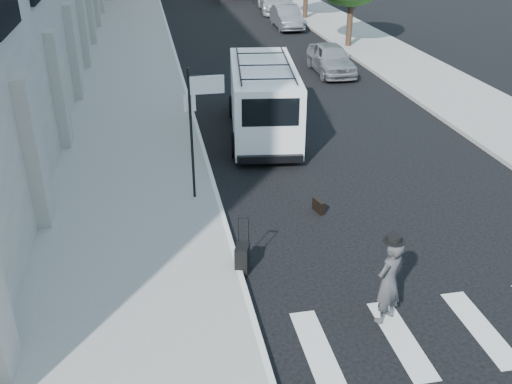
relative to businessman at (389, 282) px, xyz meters
name	(u,v)px	position (x,y,z in m)	size (l,w,h in m)	color
ground	(322,255)	(-0.51, 2.40, -0.88)	(120.00, 120.00, 0.00)	black
sidewalk_left	(132,77)	(-4.76, 18.40, -0.81)	(4.50, 48.00, 0.15)	gray
sidewalk_right	(372,46)	(8.49, 22.40, -0.81)	(4.00, 56.00, 0.15)	gray
sign_pole	(199,107)	(-2.87, 5.60, 1.77)	(1.03, 0.07, 3.50)	black
businessman	(389,282)	(0.00, 0.00, 0.00)	(0.64, 0.42, 1.76)	#3B3B3D
briefcase	(318,206)	(-0.01, 4.40, -0.71)	(0.12, 0.44, 0.34)	black
suitcase	(242,258)	(-2.41, 2.13, -0.56)	(0.40, 0.51, 1.23)	black
cargo_van	(263,99)	(-0.26, 10.34, 0.36)	(2.89, 6.60, 2.40)	white
parked_car_a	(331,59)	(4.49, 17.49, -0.19)	(1.64, 4.08, 1.39)	gray
parked_car_b	(287,17)	(5.10, 28.63, -0.18)	(1.49, 4.26, 1.40)	slate
parked_car_c	(276,0)	(5.82, 35.03, -0.04)	(2.35, 5.79, 1.68)	#B1B5BA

